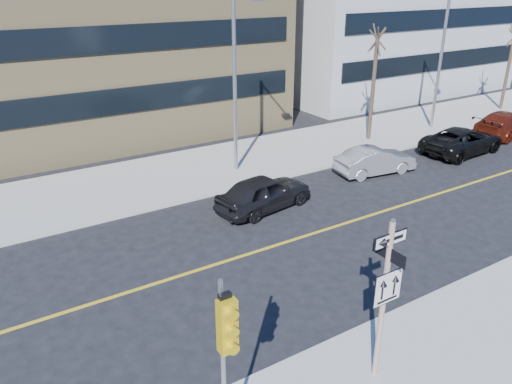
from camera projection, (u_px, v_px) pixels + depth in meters
ground at (309, 321)px, 13.78m from camera, size 120.00×120.00×0.00m
far_sidewalk at (418, 124)px, 31.84m from camera, size 66.00×6.00×0.15m
road_centerline at (465, 185)px, 22.73m from camera, size 40.00×0.14×0.01m
sign_pole at (385, 292)px, 10.86m from camera, size 0.92×0.92×4.06m
traffic_signal at (227, 340)px, 8.56m from camera, size 0.32×0.45×4.00m
parked_car_a at (264, 193)px, 20.18m from camera, size 2.35×4.44×1.44m
parked_car_b at (375, 161)px, 23.87m from camera, size 1.93×4.12×1.31m
parked_car_c at (462, 141)px, 26.65m from camera, size 2.58×5.13×1.39m
parked_car_d at (506, 124)px, 29.50m from camera, size 2.70×5.31×1.48m
streetlight_a at (237, 74)px, 22.21m from camera, size 0.55×2.25×8.00m
streetlight_b at (445, 51)px, 29.02m from camera, size 0.55×2.25×8.00m
street_tree_west at (377, 42)px, 26.70m from camera, size 1.80×1.80×6.35m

